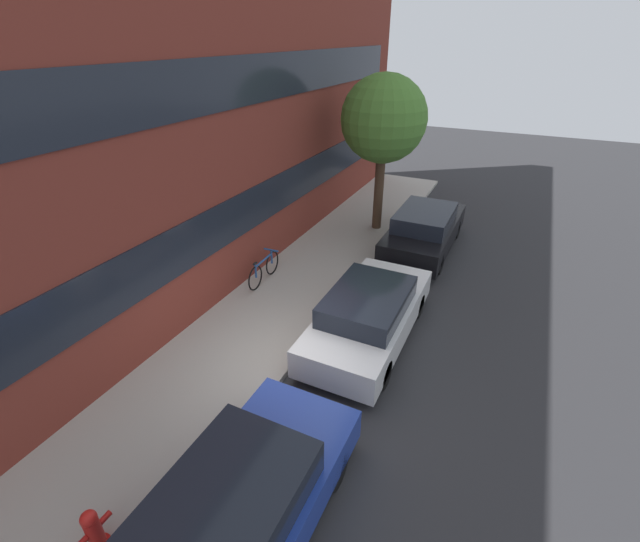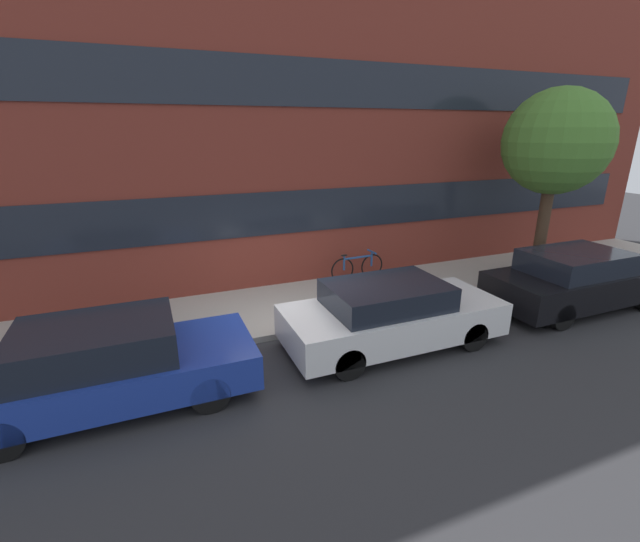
{
  "view_description": "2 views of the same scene",
  "coord_description": "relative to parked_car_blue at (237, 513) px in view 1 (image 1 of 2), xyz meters",
  "views": [
    {
      "loc": [
        -5.9,
        -3.47,
        6.15
      ],
      "look_at": [
        1.68,
        0.17,
        1.47
      ],
      "focal_mm": 24.0,
      "sensor_mm": 36.0,
      "label": 1
    },
    {
      "loc": [
        -2.54,
        -7.64,
        4.12
      ],
      "look_at": [
        0.73,
        0.35,
        1.25
      ],
      "focal_mm": 24.0,
      "sensor_mm": 36.0,
      "label": 2
    }
  ],
  "objects": [
    {
      "name": "rowhouse_facade",
      "position": [
        3.37,
        4.33,
        4.05
      ],
      "size": [
        28.0,
        1.02,
        9.42
      ],
      "color": "maroon",
      "rests_on": "ground_plane"
    },
    {
      "name": "sidewalk_strip",
      "position": [
        3.37,
        2.47,
        -0.61
      ],
      "size": [
        28.0,
        2.84,
        0.13
      ],
      "color": "#A8A399",
      "rests_on": "ground_plane"
    },
    {
      "name": "parked_car_white",
      "position": [
        5.03,
        -0.0,
        -0.01
      ],
      "size": [
        4.33,
        1.78,
        1.32
      ],
      "color": "silver",
      "rests_on": "ground_plane"
    },
    {
      "name": "parked_car_blue",
      "position": [
        0.0,
        0.0,
        0.0
      ],
      "size": [
        4.31,
        1.79,
        1.36
      ],
      "color": "#1E3899",
      "rests_on": "ground_plane"
    },
    {
      "name": "street_tree",
      "position": [
        10.96,
        1.85,
        3.1
      ],
      "size": [
        2.72,
        2.72,
        5.03
      ],
      "color": "#473323",
      "rests_on": "sidewalk_strip"
    },
    {
      "name": "ground_plane",
      "position": [
        3.37,
        1.05,
        -0.67
      ],
      "size": [
        56.0,
        56.0,
        0.0
      ],
      "primitive_type": "plane",
      "color": "#2B2B2D"
    },
    {
      "name": "fire_hydrant",
      "position": [
        -0.91,
        1.64,
        -0.18
      ],
      "size": [
        0.53,
        0.29,
        0.72
      ],
      "color": "red",
      "rests_on": "sidewalk_strip"
    },
    {
      "name": "bicycle",
      "position": [
        6.03,
        3.4,
        -0.15
      ],
      "size": [
        1.62,
        0.44,
        0.78
      ],
      "rotation": [
        0.0,
        0.0,
        0.05
      ],
      "color": "black",
      "rests_on": "sidewalk_strip"
    },
    {
      "name": "parked_car_black",
      "position": [
        10.15,
        0.0,
        0.03
      ],
      "size": [
        4.46,
        1.78,
        1.41
      ],
      "color": "black",
      "rests_on": "ground_plane"
    }
  ]
}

